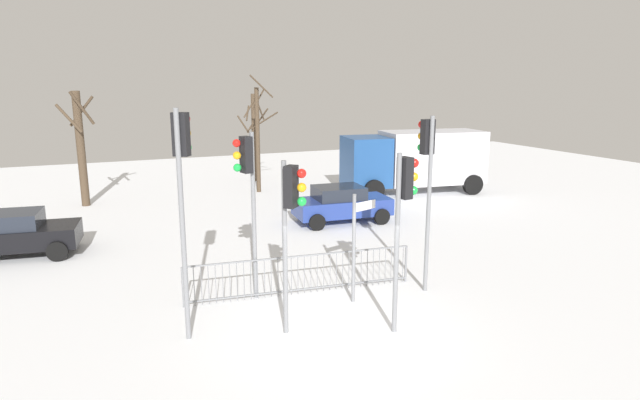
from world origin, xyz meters
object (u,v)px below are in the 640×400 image
object	(u,v)px
traffic_light_mid_right	(248,179)
car_blue_near	(341,203)
traffic_light_mid_left	(291,209)
bare_tree_right	(81,146)
bare_tree_centre	(258,136)
traffic_light_foreground_left	(427,164)
traffic_light_rear_right	(182,173)
direction_sign_post	(356,242)
bare_tree_left	(254,135)
delivery_truck	(415,159)
traffic_light_foreground_right	(403,202)
car_black_mid	(14,234)

from	to	relation	value
traffic_light_mid_right	car_blue_near	size ratio (longest dim) A/B	1.11
traffic_light_mid_left	bare_tree_right	xyz separation A→B (m)	(-4.28, 15.60, -0.13)
bare_tree_centre	car_blue_near	bearing A→B (deg)	-79.88
traffic_light_foreground_left	bare_tree_centre	xyz separation A→B (m)	(-0.29, 14.44, -0.59)
car_blue_near	bare_tree_centre	size ratio (longest dim) A/B	0.67
traffic_light_mid_right	traffic_light_mid_left	world-z (taller)	traffic_light_mid_right
traffic_light_rear_right	direction_sign_post	xyz separation A→B (m)	(4.23, 0.30, -2.08)
traffic_light_foreground_left	traffic_light_mid_left	xyz separation A→B (m)	(-4.19, -1.14, -0.56)
traffic_light_foreground_left	bare_tree_left	world-z (taller)	bare_tree_left
delivery_truck	bare_tree_left	bearing A→B (deg)	-36.68
car_blue_near	traffic_light_mid_left	bearing A→B (deg)	-117.36
delivery_truck	bare_tree_left	size ratio (longest dim) A/B	1.50
traffic_light_foreground_right	bare_tree_left	distance (m)	19.61
traffic_light_mid_left	delivery_truck	world-z (taller)	traffic_light_mid_left
direction_sign_post	traffic_light_mid_right	bearing A→B (deg)	135.57
car_black_mid	car_blue_near	bearing A→B (deg)	6.25
traffic_light_foreground_right	car_blue_near	distance (m)	9.90
traffic_light_foreground_left	direction_sign_post	bearing A→B (deg)	176.57
direction_sign_post	car_black_mid	world-z (taller)	direction_sign_post
bare_tree_right	traffic_light_mid_left	bearing A→B (deg)	-74.66
traffic_light_rear_right	car_blue_near	world-z (taller)	traffic_light_rear_right
traffic_light_rear_right	traffic_light_foreground_right	xyz separation A→B (m)	(4.41, -1.58, -0.68)
traffic_light_mid_right	bare_tree_left	size ratio (longest dim) A/B	0.89
bare_tree_right	traffic_light_rear_right	bearing A→B (deg)	-81.63
delivery_truck	bare_tree_centre	world-z (taller)	bare_tree_centre
car_blue_near	bare_tree_right	bearing A→B (deg)	147.02
direction_sign_post	car_black_mid	size ratio (longest dim) A/B	0.71
traffic_light_foreground_left	bare_tree_right	world-z (taller)	bare_tree_right
bare_tree_centre	traffic_light_mid_right	bearing A→B (deg)	-107.56
car_blue_near	traffic_light_foreground_left	bearing A→B (deg)	-93.51
car_black_mid	bare_tree_left	distance (m)	15.00
car_black_mid	bare_tree_centre	xyz separation A→B (m)	(10.26, 6.97, 2.08)
direction_sign_post	car_black_mid	xyz separation A→B (m)	(-8.48, 7.51, -0.82)
traffic_light_rear_right	car_black_mid	bearing A→B (deg)	153.27
traffic_light_rear_right	traffic_light_mid_right	bearing A→B (deg)	74.47
direction_sign_post	car_blue_near	xyz separation A→B (m)	(3.05, 7.33, -0.82)
car_black_mid	car_blue_near	distance (m)	11.54
traffic_light_rear_right	traffic_light_foreground_left	bearing A→B (deg)	37.81
traffic_light_rear_right	traffic_light_mid_left	bearing A→B (deg)	14.02
car_blue_near	bare_tree_left	distance (m)	10.44
delivery_truck	bare_tree_right	size ratio (longest dim) A/B	1.42
traffic_light_foreground_left	traffic_light_foreground_right	xyz separation A→B (m)	(-1.88, -1.92, -0.45)
traffic_light_foreground_right	car_blue_near	size ratio (longest dim) A/B	1.04
traffic_light_foreground_right	bare_tree_left	xyz separation A→B (m)	(2.28, 19.48, -0.40)
direction_sign_post	bare_tree_right	size ratio (longest dim) A/B	0.55
traffic_light_rear_right	delivery_truck	xyz separation A→B (m)	(13.19, 11.49, -1.93)
traffic_light_mid_right	car_black_mid	world-z (taller)	traffic_light_mid_right
traffic_light_rear_right	bare_tree_left	bearing A→B (deg)	104.19
car_black_mid	bare_tree_right	xyz separation A→B (m)	(2.08, 7.00, 1.98)
traffic_light_mid_left	bare_tree_left	bearing A→B (deg)	-148.26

